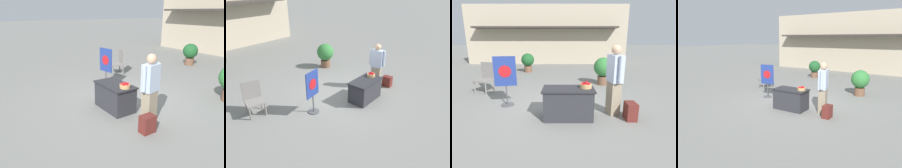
{
  "view_description": "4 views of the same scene",
  "coord_description": "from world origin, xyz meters",
  "views": [
    {
      "loc": [
        4.92,
        -4.02,
        2.65
      ],
      "look_at": [
        0.04,
        -0.71,
        0.67
      ],
      "focal_mm": 35.0,
      "sensor_mm": 36.0,
      "label": 1
    },
    {
      "loc": [
        -5.62,
        -4.32,
        3.84
      ],
      "look_at": [
        -0.27,
        0.02,
        0.55
      ],
      "focal_mm": 35.0,
      "sensor_mm": 36.0,
      "label": 2
    },
    {
      "loc": [
        0.16,
        -4.71,
        1.84
      ],
      "look_at": [
        0.14,
        -0.12,
        0.68
      ],
      "focal_mm": 28.0,
      "sensor_mm": 36.0,
      "label": 3
    },
    {
      "loc": [
        4.37,
        -7.1,
        2.52
      ],
      "look_at": [
        0.05,
        -0.5,
        0.85
      ],
      "focal_mm": 35.0,
      "sensor_mm": 36.0,
      "label": 4
    }
  ],
  "objects": [
    {
      "name": "backpack",
      "position": [
        1.73,
        -0.88,
        0.21
      ],
      "size": [
        0.24,
        0.34,
        0.42
      ],
      "color": "maroon",
      "rests_on": "ground_plane"
    },
    {
      "name": "apple_basket",
      "position": [
        0.68,
        -0.74,
        0.8
      ],
      "size": [
        0.28,
        0.28,
        0.16
      ],
      "color": "tan",
      "rests_on": "display_table"
    },
    {
      "name": "potted_plant_far_left",
      "position": [
        -1.94,
        5.42,
        0.64
      ],
      "size": [
        0.73,
        0.73,
        1.09
      ],
      "color": "brown",
      "rests_on": "ground_plane"
    },
    {
      "name": "ground_plane",
      "position": [
        0.0,
        0.0,
        0.0
      ],
      "size": [
        120.0,
        120.0,
        0.0
      ],
      "primitive_type": "plane",
      "color": "slate"
    },
    {
      "name": "patio_chair",
      "position": [
        -2.66,
        1.48,
        0.56
      ],
      "size": [
        0.69,
        0.69,
        1.05
      ],
      "rotation": [
        0.0,
        0.0,
        4.41
      ],
      "color": "gray",
      "rests_on": "ground_plane"
    },
    {
      "name": "display_table",
      "position": [
        0.26,
        -0.77,
        0.37
      ],
      "size": [
        1.21,
        0.69,
        0.74
      ],
      "color": "#2D2D33",
      "rests_on": "ground_plane"
    },
    {
      "name": "poster_board",
      "position": [
        -1.47,
        0.04,
        0.78
      ],
      "size": [
        0.6,
        0.36,
        1.41
      ],
      "rotation": [
        0.0,
        0.0,
        -1.4
      ],
      "color": "#4C4C51",
      "rests_on": "ground_plane"
    },
    {
      "name": "person_visitor",
      "position": [
        1.4,
        -0.54,
        0.89
      ],
      "size": [
        0.34,
        0.6,
        1.73
      ],
      "rotation": [
        0.0,
        0.0,
        -2.94
      ],
      "color": "gray",
      "rests_on": "ground_plane"
    }
  ]
}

